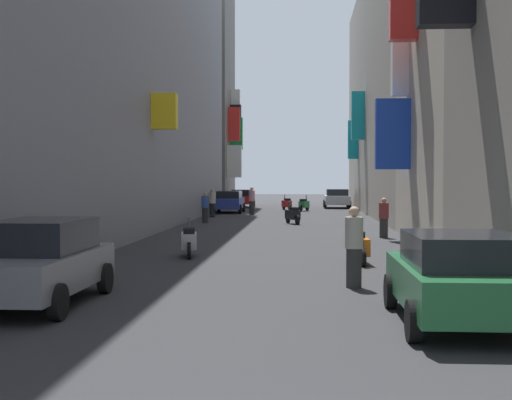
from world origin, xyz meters
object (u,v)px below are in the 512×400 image
(parked_car_grey, at_px, (39,261))
(scooter_orange, at_px, (359,246))
(parked_car_red, at_px, (242,198))
(parked_car_silver, at_px, (337,198))
(pedestrian_near_right, at_px, (354,247))
(scooter_green, at_px, (304,204))
(pedestrian_crossing, at_px, (212,203))
(pedestrian_mid_street, at_px, (384,218))
(parked_car_green, at_px, (460,276))
(scooter_silver, at_px, (189,241))
(pedestrian_far_away, at_px, (205,208))
(pedestrian_near_left, at_px, (252,201))
(parked_car_blue, at_px, (229,201))
(scooter_black, at_px, (293,215))
(scooter_red, at_px, (287,204))

(parked_car_grey, distance_m, scooter_orange, 9.04)
(parked_car_red, distance_m, parked_car_silver, 7.48)
(pedestrian_near_right, bearing_deg, scooter_green, 91.66)
(parked_car_red, distance_m, pedestrian_crossing, 14.46)
(parked_car_grey, height_order, pedestrian_mid_street, pedestrian_mid_street)
(parked_car_silver, bearing_deg, parked_car_green, -90.20)
(scooter_orange, distance_m, scooter_silver, 4.98)
(parked_car_green, relative_size, pedestrian_near_right, 2.32)
(parked_car_grey, bearing_deg, pedestrian_far_away, 90.63)
(parked_car_silver, xyz_separation_m, pedestrian_near_right, (-1.52, -39.91, 0.07))
(parked_car_silver, relative_size, scooter_silver, 2.32)
(scooter_orange, relative_size, scooter_silver, 1.04)
(parked_car_green, xyz_separation_m, parked_car_silver, (0.15, 43.58, 0.01))
(pedestrian_crossing, height_order, pedestrian_near_left, pedestrian_near_left)
(pedestrian_crossing, xyz_separation_m, pedestrian_near_left, (2.11, 2.87, 0.04))
(parked_car_red, relative_size, scooter_green, 2.33)
(parked_car_blue, bearing_deg, pedestrian_crossing, -93.97)
(pedestrian_near_right, bearing_deg, pedestrian_near_left, 98.28)
(scooter_green, distance_m, pedestrian_near_right, 34.61)
(scooter_black, xyz_separation_m, scooter_red, (-0.66, 15.43, -0.00))
(scooter_green, xyz_separation_m, pedestrian_mid_street, (3.03, -22.08, 0.30))
(parked_car_red, relative_size, pedestrian_far_away, 2.48)
(scooter_green, bearing_deg, pedestrian_crossing, -123.33)
(pedestrian_near_right, bearing_deg, scooter_red, 93.56)
(scooter_red, height_order, pedestrian_near_left, pedestrian_near_left)
(parked_car_silver, height_order, pedestrian_near_right, pedestrian_near_right)
(parked_car_silver, height_order, scooter_red, parked_car_silver)
(scooter_red, bearing_deg, pedestrian_near_right, -86.44)
(scooter_red, bearing_deg, parked_car_grey, -95.31)
(pedestrian_crossing, relative_size, pedestrian_near_left, 0.96)
(scooter_orange, xyz_separation_m, scooter_black, (-2.00, 16.35, 0.00))
(scooter_silver, relative_size, pedestrian_far_away, 1.14)
(parked_car_red, xyz_separation_m, scooter_red, (3.66, -4.91, -0.27))
(scooter_silver, bearing_deg, pedestrian_near_right, -51.83)
(pedestrian_mid_street, bearing_deg, pedestrian_crossing, 121.14)
(scooter_red, distance_m, pedestrian_near_right, 36.04)
(scooter_orange, bearing_deg, parked_car_blue, 102.94)
(scooter_orange, height_order, pedestrian_crossing, pedestrian_crossing)
(scooter_silver, bearing_deg, scooter_red, 86.01)
(scooter_orange, bearing_deg, scooter_red, 94.79)
(parked_car_green, bearing_deg, pedestrian_crossing, 104.44)
(pedestrian_near_right, xyz_separation_m, pedestrian_far_away, (-6.06, 21.10, -0.06))
(parked_car_grey, relative_size, parked_car_silver, 0.98)
(scooter_orange, relative_size, pedestrian_near_left, 1.07)
(parked_car_green, height_order, parked_car_grey, parked_car_grey)
(scooter_green, distance_m, pedestrian_near_left, 6.24)
(parked_car_blue, relative_size, parked_car_red, 1.06)
(parked_car_blue, xyz_separation_m, pedestrian_far_away, (-0.07, -10.98, 0.03))
(pedestrian_crossing, relative_size, pedestrian_mid_street, 1.09)
(scooter_silver, relative_size, pedestrian_mid_street, 1.17)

